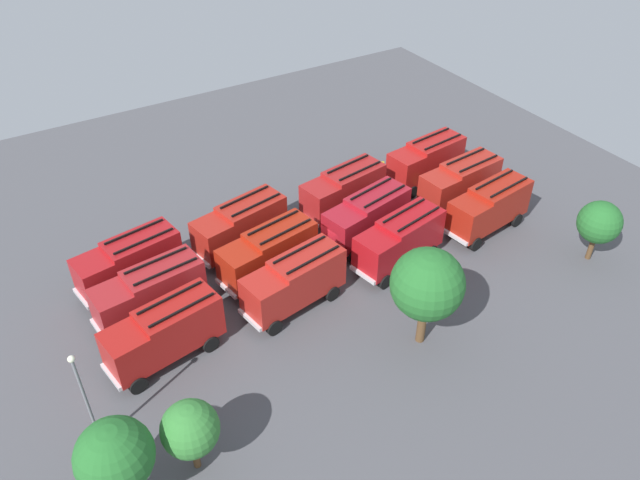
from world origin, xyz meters
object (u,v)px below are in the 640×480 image
object	(u,v)px
fire_truck_7	(150,292)
fire_truck_8	(489,206)
tree_0	(599,222)
fire_truck_6	(268,252)
firefighter_1	(425,187)
lamppost	(84,395)
tree_2	(190,429)
traffic_cone_2	(487,207)
tree_3	(115,457)
fire_truck_2	(240,225)
fire_truck_11	(164,332)
fire_truck_1	(344,190)
fire_truck_5	(367,216)
firefighter_3	(130,253)
fire_truck_10	(294,281)
traffic_cone_0	(432,156)
fire_truck_4	(460,182)
traffic_cone_1	(82,282)
fire_truck_9	(400,240)
firefighter_0	(336,189)
firefighter_2	(382,170)
fire_truck_0	(426,160)
fire_truck_3	(129,262)

from	to	relation	value
fire_truck_7	fire_truck_8	xyz separation A→B (m)	(-25.34, 4.06, 0.00)
tree_0	fire_truck_6	bearing A→B (deg)	-26.25
firefighter_1	lamppost	size ratio (longest dim) A/B	0.26
tree_2	traffic_cone_2	size ratio (longest dim) A/B	8.18
tree_3	fire_truck_2	bearing A→B (deg)	-131.19
fire_truck_11	fire_truck_1	bearing A→B (deg)	-166.44
fire_truck_2	fire_truck_5	bearing A→B (deg)	144.43
fire_truck_6	firefighter_3	bearing A→B (deg)	-49.01
fire_truck_10	traffic_cone_0	xyz separation A→B (m)	(-20.32, -10.42, -1.85)
firefighter_3	traffic_cone_0	size ratio (longest dim) A/B	2.94
fire_truck_4	traffic_cone_1	bearing A→B (deg)	-16.33
fire_truck_9	traffic_cone_0	xyz separation A→B (m)	(-11.77, -10.43, -1.85)
traffic_cone_1	lamppost	bearing A→B (deg)	79.53
fire_truck_7	traffic_cone_2	size ratio (longest dim) A/B	13.28
fire_truck_11	firefighter_0	distance (m)	20.51
fire_truck_6	firefighter_0	bearing A→B (deg)	-157.06
fire_truck_7	firefighter_3	size ratio (longest dim) A/B	4.18
fire_truck_4	firefighter_3	distance (m)	26.22
traffic_cone_2	traffic_cone_1	bearing A→B (deg)	-14.00
firefighter_0	lamppost	distance (m)	27.12
firefighter_0	firefighter_2	world-z (taller)	firefighter_2
fire_truck_11	traffic_cone_0	world-z (taller)	fire_truck_11
fire_truck_1	traffic_cone_1	distance (m)	20.54
firefighter_1	tree_0	xyz separation A→B (m)	(-5.19, 12.64, 2.24)
fire_truck_7	tree_0	xyz separation A→B (m)	(-29.34, 10.66, 1.07)
fire_truck_5	fire_truck_8	bearing A→B (deg)	145.15
fire_truck_8	tree_3	distance (m)	31.76
fire_truck_9	lamppost	bearing A→B (deg)	-1.15
fire_truck_1	tree_3	size ratio (longest dim) A/B	1.32
fire_truck_2	tree_3	bearing A→B (deg)	37.68
fire_truck_4	fire_truck_11	xyz separation A→B (m)	(26.26, 3.62, 0.00)
fire_truck_0	fire_truck_2	bearing A→B (deg)	-5.39
firefighter_0	firefighter_1	size ratio (longest dim) A/B	0.98
fire_truck_7	fire_truck_5	bearing A→B (deg)	172.53
fire_truck_2	fire_truck_3	world-z (taller)	same
fire_truck_3	firefighter_0	bearing A→B (deg)	177.23
fire_truck_0	fire_truck_2	xyz separation A→B (m)	(17.65, 0.38, 0.00)
fire_truck_3	tree_2	distance (m)	15.46
fire_truck_10	fire_truck_11	bearing A→B (deg)	-9.36
fire_truck_6	firefighter_2	xyz separation A→B (m)	(-14.44, -6.46, -1.18)
fire_truck_0	fire_truck_10	distance (m)	18.99
fire_truck_9	tree_3	bearing A→B (deg)	8.81
fire_truck_0	firefighter_2	world-z (taller)	fire_truck_0
fire_truck_6	tree_0	xyz separation A→B (m)	(-20.98, 10.35, 1.07)
fire_truck_2	traffic_cone_2	world-z (taller)	fire_truck_2
tree_0	tree_3	world-z (taller)	tree_3
fire_truck_3	lamppost	size ratio (longest dim) A/B	1.11
fire_truck_3	fire_truck_9	world-z (taller)	same
fire_truck_10	firefighter_3	size ratio (longest dim) A/B	4.22
fire_truck_5	lamppost	bearing A→B (deg)	6.94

